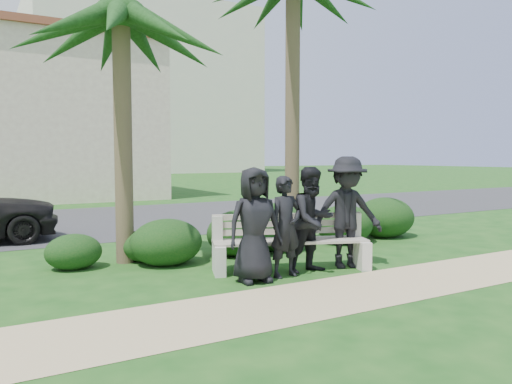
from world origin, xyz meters
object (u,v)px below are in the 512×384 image
man_a (254,225)px  man_d (347,212)px  palm_left (121,16)px  man_b (286,227)px  man_c (313,220)px  park_bench (290,246)px

man_a → man_d: bearing=7.7°
man_d → palm_left: 5.24m
man_a → palm_left: bearing=125.0°
man_b → man_c: bearing=-2.1°
park_bench → man_c: 0.60m
man_a → palm_left: (-1.34, 2.39, 3.50)m
man_d → man_a: bearing=-159.1°
park_bench → man_d: 1.15m
man_c → man_d: man_d is taller
park_bench → man_c: man_c is taller
man_a → man_c: (1.14, 0.06, -0.01)m
man_c → man_d: size_ratio=0.91×
palm_left → man_d: bearing=-35.8°
park_bench → palm_left: 4.98m
man_b → park_bench: bearing=42.3°
man_a → man_b: bearing=8.5°
man_b → man_c: size_ratio=0.92×
man_b → man_d: (1.28, 0.04, 0.15)m
park_bench → man_c: bearing=-32.6°
man_c → palm_left: palm_left is taller
park_bench → man_d: man_d is taller
man_b → palm_left: 4.70m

